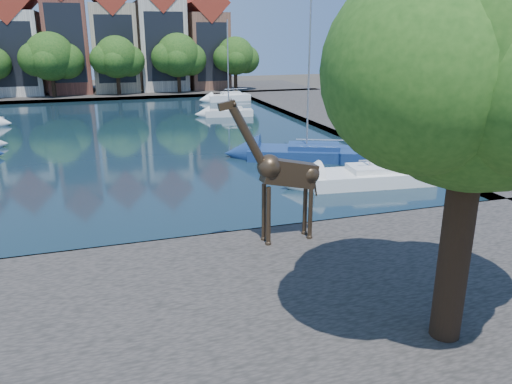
% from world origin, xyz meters
% --- Properties ---
extents(ground, '(160.00, 160.00, 0.00)m').
position_xyz_m(ground, '(0.00, 0.00, 0.00)').
color(ground, '#38332B').
rests_on(ground, ground).
extents(water_basin, '(38.00, 50.00, 0.08)m').
position_xyz_m(water_basin, '(0.00, 24.00, 0.04)').
color(water_basin, black).
rests_on(water_basin, ground).
extents(near_quay, '(50.00, 14.00, 0.50)m').
position_xyz_m(near_quay, '(0.00, -7.00, 0.25)').
color(near_quay, '#453F3C').
rests_on(near_quay, ground).
extents(far_quay, '(60.00, 16.00, 0.50)m').
position_xyz_m(far_quay, '(0.00, 56.00, 0.25)').
color(far_quay, '#453F3C').
rests_on(far_quay, ground).
extents(right_quay, '(14.00, 52.00, 0.50)m').
position_xyz_m(right_quay, '(25.00, 24.00, 0.25)').
color(right_quay, '#453F3C').
rests_on(right_quay, ground).
extents(plane_tree, '(8.32, 6.40, 10.62)m').
position_xyz_m(plane_tree, '(7.62, -9.01, 7.67)').
color(plane_tree, '#332114').
rests_on(plane_tree, near_quay).
extents(townhouse_west_inner, '(6.43, 9.18, 15.15)m').
position_xyz_m(townhouse_west_inner, '(-10.50, 55.99, 7.35)').
color(townhouse_west_inner, silver).
rests_on(townhouse_west_inner, far_quay).
extents(townhouse_center, '(5.44, 9.18, 16.93)m').
position_xyz_m(townhouse_center, '(-4.00, 55.99, 8.36)').
color(townhouse_center, brown).
rests_on(townhouse_center, far_quay).
extents(townhouse_east_inner, '(5.94, 9.18, 15.79)m').
position_xyz_m(townhouse_east_inner, '(2.00, 55.99, 7.73)').
color(townhouse_east_inner, tan).
rests_on(townhouse_east_inner, far_quay).
extents(townhouse_east_mid, '(6.43, 9.18, 16.65)m').
position_xyz_m(townhouse_east_mid, '(8.50, 55.99, 8.10)').
color(townhouse_east_mid, beige).
rests_on(townhouse_east_mid, far_quay).
extents(townhouse_east_end, '(5.44, 9.18, 14.43)m').
position_xyz_m(townhouse_east_end, '(15.00, 55.99, 7.11)').
color(townhouse_east_end, brown).
rests_on(townhouse_east_end, far_quay).
extents(far_tree_mid_west, '(7.80, 6.00, 8.00)m').
position_xyz_m(far_tree_mid_west, '(-5.89, 50.49, 5.29)').
color(far_tree_mid_west, '#332114').
rests_on(far_tree_mid_west, far_quay).
extents(far_tree_mid_east, '(7.02, 5.40, 7.52)m').
position_xyz_m(far_tree_mid_east, '(2.10, 50.49, 5.13)').
color(far_tree_mid_east, '#332114').
rests_on(far_tree_mid_east, far_quay).
extents(far_tree_east, '(7.54, 5.80, 7.84)m').
position_xyz_m(far_tree_east, '(10.11, 50.49, 5.24)').
color(far_tree_east, '#332114').
rests_on(far_tree_east, far_quay).
extents(far_tree_far_east, '(6.76, 5.20, 7.36)m').
position_xyz_m(far_tree_far_east, '(18.09, 50.49, 5.08)').
color(far_tree_far_east, '#332114').
rests_on(far_tree_far_east, far_quay).
extents(giraffe_statue, '(3.93, 0.75, 5.62)m').
position_xyz_m(giraffe_statue, '(5.52, -1.51, 3.26)').
color(giraffe_statue, '#3D2D1E').
rests_on(giraffe_statue, near_quay).
extents(sailboat_right_a, '(7.48, 3.29, 11.09)m').
position_xyz_m(sailboat_right_a, '(13.46, 5.45, 0.66)').
color(sailboat_right_a, white).
rests_on(sailboat_right_a, water_basin).
extents(sailboat_right_b, '(8.36, 5.67, 12.41)m').
position_xyz_m(sailboat_right_b, '(12.42, 12.06, 0.64)').
color(sailboat_right_b, navy).
rests_on(sailboat_right_b, water_basin).
extents(sailboat_right_c, '(5.09, 2.41, 9.50)m').
position_xyz_m(sailboat_right_c, '(12.00, 31.49, 0.61)').
color(sailboat_right_c, silver).
rests_on(sailboat_right_c, water_basin).
extents(sailboat_right_d, '(5.57, 2.41, 9.03)m').
position_xyz_m(sailboat_right_d, '(15.00, 43.15, 0.69)').
color(sailboat_right_d, white).
rests_on(sailboat_right_d, water_basin).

